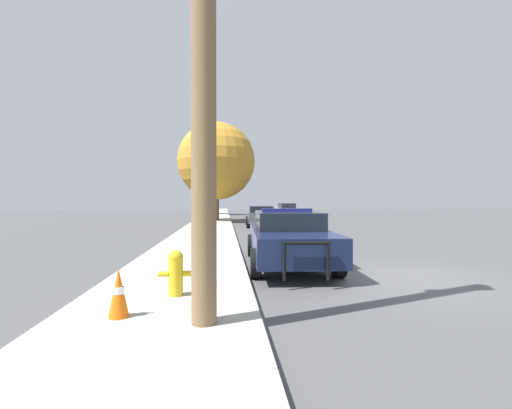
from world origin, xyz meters
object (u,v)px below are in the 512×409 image
at_px(utility_pole, 203,26).
at_px(car_background_midblock, 261,215).
at_px(police_car, 288,236).
at_px(car_background_oncoming, 287,210).
at_px(fire_hydrant, 176,271).
at_px(traffic_light, 222,180).
at_px(traffic_cone, 119,293).
at_px(tree_sidewalk_mid, 216,161).
at_px(tree_sidewalk_far, 210,183).

relative_size(utility_pole, car_background_midblock, 1.69).
xyz_separation_m(police_car, car_background_oncoming, (4.81, 26.17, -0.05)).
bearing_deg(fire_hydrant, car_background_oncoming, 75.92).
relative_size(fire_hydrant, traffic_light, 0.16).
bearing_deg(traffic_cone, utility_pole, -15.99).
bearing_deg(utility_pole, traffic_cone, 164.01).
bearing_deg(car_background_midblock, traffic_cone, -99.78).
distance_m(utility_pole, car_background_midblock, 18.53).
height_order(fire_hydrant, tree_sidewalk_mid, tree_sidewalk_mid).
height_order(car_background_midblock, tree_sidewalk_far, tree_sidewalk_far).
xyz_separation_m(car_background_oncoming, car_background_midblock, (-4.15, -12.80, -0.00)).
height_order(car_background_oncoming, traffic_cone, car_background_oncoming).
bearing_deg(police_car, car_background_midblock, -90.07).
height_order(utility_pole, tree_sidewalk_far, utility_pole).
distance_m(tree_sidewalk_mid, traffic_cone, 23.08).
distance_m(traffic_light, tree_sidewalk_mid, 5.24).
height_order(tree_sidewalk_mid, tree_sidewalk_far, tree_sidewalk_mid).
distance_m(police_car, tree_sidewalk_mid, 18.94).
relative_size(police_car, fire_hydrant, 6.63).
distance_m(traffic_light, traffic_cone, 27.93).
distance_m(utility_pole, tree_sidewalk_mid, 23.01).
height_order(traffic_light, tree_sidewalk_far, tree_sidewalk_far).
distance_m(police_car, traffic_cone, 5.39).
relative_size(traffic_light, traffic_cone, 7.21).
bearing_deg(traffic_light, police_car, -85.13).
distance_m(tree_sidewalk_mid, tree_sidewalk_far, 12.53).
relative_size(utility_pole, traffic_light, 1.57).
bearing_deg(tree_sidewalk_far, utility_pole, -87.72).
height_order(tree_sidewalk_far, traffic_cone, tree_sidewalk_far).
distance_m(utility_pole, traffic_cone, 3.84).
xyz_separation_m(traffic_light, car_background_oncoming, (6.80, 2.75, -2.89)).
bearing_deg(fire_hydrant, utility_pole, -67.78).
bearing_deg(tree_sidewalk_mid, car_background_oncoming, 47.46).
height_order(tree_sidewalk_mid, traffic_cone, tree_sidewalk_mid).
bearing_deg(utility_pole, tree_sidewalk_far, 92.28).
bearing_deg(tree_sidewalk_far, car_background_oncoming, -29.24).
xyz_separation_m(fire_hydrant, traffic_cone, (-0.65, -1.04, -0.07)).
relative_size(utility_pole, tree_sidewalk_far, 1.42).
bearing_deg(car_background_midblock, car_background_oncoming, 74.64).
bearing_deg(fire_hydrant, traffic_light, 88.74).
bearing_deg(tree_sidewalk_mid, car_background_midblock, -58.59).
bearing_deg(traffic_cone, tree_sidewalk_far, 90.32).
bearing_deg(traffic_cone, traffic_light, 87.45).
xyz_separation_m(police_car, car_background_midblock, (0.66, 13.37, -0.05)).
distance_m(car_background_oncoming, tree_sidewalk_mid, 11.40).
bearing_deg(utility_pole, traffic_light, 89.96).
relative_size(traffic_light, car_background_oncoming, 1.15).
height_order(police_car, tree_sidewalk_mid, tree_sidewalk_mid).
bearing_deg(car_background_oncoming, utility_pole, 76.07).
distance_m(utility_pole, traffic_light, 28.07).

